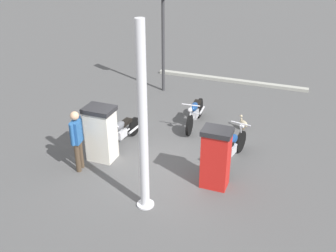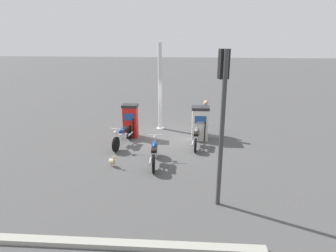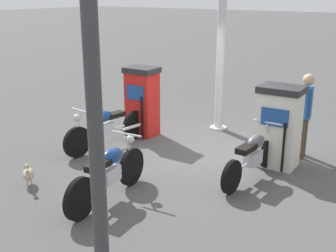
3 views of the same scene
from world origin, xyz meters
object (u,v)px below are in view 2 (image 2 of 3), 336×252
(motorcycle_extra, at_px, (154,152))
(motorcycle_far_pump, at_px, (197,136))
(attendant_person, at_px, (205,115))
(roadside_traffic_light, at_px, (222,104))
(fuel_pump_near, at_px, (130,121))
(wandering_duck, at_px, (112,161))
(canopy_support_pole, at_px, (160,89))
(fuel_pump_far, at_px, (200,123))
(motorcycle_near_pump, at_px, (123,135))

(motorcycle_extra, bearing_deg, motorcycle_far_pump, 143.38)
(attendant_person, xyz_separation_m, roadside_traffic_light, (5.89, 0.25, 1.87))
(motorcycle_far_pump, bearing_deg, motorcycle_extra, -36.62)
(motorcycle_far_pump, relative_size, motorcycle_extra, 0.98)
(motorcycle_extra, height_order, attendant_person, attendant_person)
(fuel_pump_near, relative_size, wandering_duck, 3.52)
(canopy_support_pole, bearing_deg, motorcycle_extra, 4.88)
(wandering_duck, distance_m, roadside_traffic_light, 4.86)
(fuel_pump_far, distance_m, motorcycle_extra, 3.30)
(fuel_pump_far, distance_m, roadside_traffic_light, 5.59)
(fuel_pump_near, relative_size, canopy_support_pole, 0.37)
(fuel_pump_near, height_order, motorcycle_extra, fuel_pump_near)
(motorcycle_extra, bearing_deg, motorcycle_near_pump, -136.55)
(attendant_person, xyz_separation_m, canopy_support_pole, (-0.67, -2.24, 1.09))
(motorcycle_extra, distance_m, wandering_duck, 1.55)
(fuel_pump_far, xyz_separation_m, wandering_duck, (3.23, -3.12, -0.57))
(fuel_pump_near, distance_m, motorcycle_near_pump, 1.17)
(motorcycle_extra, xyz_separation_m, wandering_duck, (0.38, -1.48, -0.25))
(motorcycle_far_pump, bearing_deg, motorcycle_near_pump, -84.76)
(motorcycle_far_pump, distance_m, attendant_person, 1.67)
(canopy_support_pole, bearing_deg, fuel_pump_near, -40.89)
(wandering_duck, distance_m, canopy_support_pole, 5.10)
(attendant_person, bearing_deg, wandering_duck, -40.39)
(fuel_pump_near, distance_m, canopy_support_pole, 2.23)
(motorcycle_near_pump, height_order, motorcycle_far_pump, motorcycle_near_pump)
(fuel_pump_near, relative_size, fuel_pump_far, 1.02)
(motorcycle_extra, bearing_deg, fuel_pump_near, -151.20)
(motorcycle_near_pump, xyz_separation_m, motorcycle_far_pump, (-0.29, 3.14, -0.01))
(motorcycle_far_pump, relative_size, attendant_person, 1.16)
(motorcycle_near_pump, xyz_separation_m, roadside_traffic_light, (4.06, 3.77, 2.37))
(roadside_traffic_light, height_order, canopy_support_pole, canopy_support_pole)
(motorcycle_far_pump, bearing_deg, fuel_pump_far, 171.04)
(motorcycle_near_pump, height_order, wandering_duck, motorcycle_near_pump)
(motorcycle_near_pump, relative_size, roadside_traffic_light, 0.52)
(motorcycle_near_pump, relative_size, attendant_person, 1.30)
(motorcycle_near_pump, xyz_separation_m, canopy_support_pole, (-2.51, 1.28, 1.60))
(fuel_pump_near, bearing_deg, motorcycle_near_pump, -3.81)
(fuel_pump_far, relative_size, motorcycle_near_pump, 0.71)
(attendant_person, distance_m, canopy_support_pole, 2.58)
(motorcycle_near_pump, relative_size, wandering_duck, 4.92)
(motorcycle_near_pump, bearing_deg, motorcycle_extra, 43.45)
(motorcycle_near_pump, distance_m, roadside_traffic_light, 6.03)
(fuel_pump_near, height_order, canopy_support_pole, canopy_support_pole)
(roadside_traffic_light, bearing_deg, motorcycle_near_pump, -137.07)
(motorcycle_near_pump, distance_m, motorcycle_extra, 2.39)
(fuel_pump_near, distance_m, roadside_traffic_light, 6.68)
(wandering_duck, bearing_deg, motorcycle_far_pump, 128.85)
(fuel_pump_near, xyz_separation_m, attendant_person, (-0.72, 3.45, 0.17))
(fuel_pump_far, xyz_separation_m, motorcycle_extra, (2.85, -1.63, -0.32))
(fuel_pump_near, height_order, attendant_person, attendant_person)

